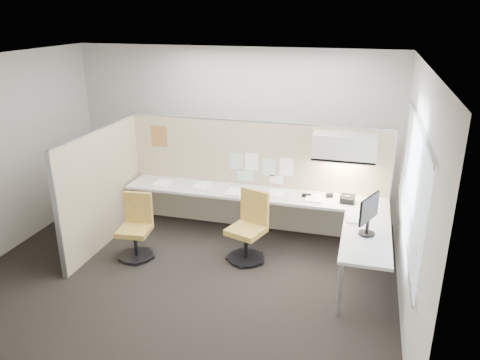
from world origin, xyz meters
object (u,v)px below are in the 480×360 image
(chair_right, at_px, (249,229))
(monitor, at_px, (369,213))
(chair_left, at_px, (136,228))
(desk, at_px, (272,206))
(phone, at_px, (347,199))

(chair_right, bearing_deg, monitor, 7.59)
(chair_left, height_order, monitor, monitor)
(desk, xyz_separation_m, phone, (1.08, 0.12, 0.18))
(monitor, xyz_separation_m, phone, (-0.29, 0.98, -0.24))
(monitor, bearing_deg, phone, 40.43)
(phone, bearing_deg, desk, -168.88)
(chair_right, bearing_deg, chair_left, -148.94)
(chair_left, relative_size, monitor, 1.79)
(desk, relative_size, monitor, 7.83)
(monitor, height_order, phone, monitor)
(monitor, bearing_deg, desk, 81.66)
(desk, bearing_deg, chair_left, -152.91)
(desk, bearing_deg, phone, 6.62)
(monitor, distance_m, phone, 1.06)
(chair_left, distance_m, chair_right, 1.60)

